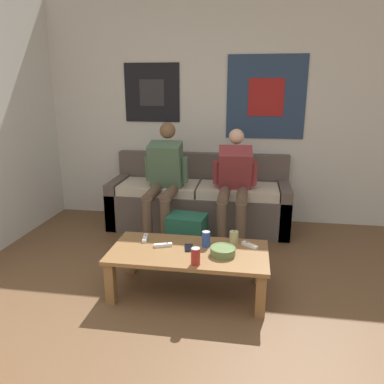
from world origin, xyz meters
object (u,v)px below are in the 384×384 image
(coffee_table, at_px, (189,257))
(ceramic_bowl, at_px, (223,251))
(game_controller_near_right, at_px, (163,245))
(drink_can_red, at_px, (196,256))
(cell_phone, at_px, (189,248))
(game_controller_far_center, at_px, (250,245))
(backpack, at_px, (187,236))
(couch, at_px, (199,202))
(person_seated_teen, at_px, (234,182))
(pillar_candle, at_px, (234,237))
(drink_can_blue, at_px, (206,239))
(game_controller_near_left, at_px, (145,238))
(person_seated_adult, at_px, (164,178))

(coffee_table, relative_size, ceramic_bowl, 6.20)
(ceramic_bowl, height_order, game_controller_near_right, ceramic_bowl)
(coffee_table, bearing_deg, drink_can_red, -68.78)
(ceramic_bowl, xyz_separation_m, cell_phone, (-0.27, 0.07, -0.03))
(game_controller_far_center, bearing_deg, backpack, 137.91)
(couch, bearing_deg, drink_can_red, -82.91)
(coffee_table, relative_size, backpack, 3.11)
(coffee_table, xyz_separation_m, ceramic_bowl, (0.26, -0.04, 0.09))
(person_seated_teen, distance_m, backpack, 0.74)
(person_seated_teen, xyz_separation_m, ceramic_bowl, (-0.02, -1.15, -0.23))
(ceramic_bowl, distance_m, pillar_candle, 0.25)
(drink_can_blue, xyz_separation_m, game_controller_far_center, (0.34, 0.05, -0.05))
(person_seated_teen, bearing_deg, drink_can_red, -98.34)
(coffee_table, relative_size, drink_can_blue, 9.77)
(ceramic_bowl, bearing_deg, game_controller_near_left, 163.96)
(cell_phone, bearing_deg, ceramic_bowl, -15.23)
(game_controller_near_left, bearing_deg, ceramic_bowl, -16.04)
(pillar_candle, distance_m, game_controller_far_center, 0.14)
(backpack, xyz_separation_m, game_controller_near_right, (-0.08, -0.64, 0.18))
(game_controller_near_left, relative_size, game_controller_near_right, 1.01)
(drink_can_blue, relative_size, game_controller_near_right, 0.85)
(person_seated_adult, xyz_separation_m, ceramic_bowl, (0.71, -1.13, -0.26))
(game_controller_near_right, xyz_separation_m, cell_phone, (0.21, -0.00, -0.01))
(pillar_candle, bearing_deg, coffee_table, -148.72)
(backpack, bearing_deg, couch, 89.11)
(drink_can_blue, height_order, cell_phone, drink_can_blue)
(couch, height_order, drink_can_blue, couch)
(drink_can_blue, bearing_deg, coffee_table, -141.73)
(backpack, relative_size, game_controller_near_right, 2.66)
(game_controller_near_left, distance_m, cell_phone, 0.40)
(ceramic_bowl, relative_size, drink_can_red, 1.58)
(person_seated_teen, distance_m, ceramic_bowl, 1.18)
(backpack, height_order, game_controller_far_center, backpack)
(coffee_table, height_order, game_controller_near_right, game_controller_near_right)
(pillar_candle, xyz_separation_m, game_controller_far_center, (0.13, -0.06, -0.04))
(ceramic_bowl, bearing_deg, pillar_candle, 73.69)
(backpack, bearing_deg, ceramic_bowl, -61.04)
(game_controller_near_left, bearing_deg, game_controller_near_right, -32.04)
(person_seated_teen, bearing_deg, backpack, -133.98)
(person_seated_teen, relative_size, pillar_candle, 10.51)
(person_seated_teen, xyz_separation_m, drink_can_red, (-0.20, -1.34, -0.21))
(coffee_table, distance_m, cell_phone, 0.07)
(couch, height_order, backpack, couch)
(backpack, xyz_separation_m, drink_can_red, (0.22, -0.91, 0.23))
(game_controller_near_right, bearing_deg, person_seated_teen, 65.34)
(person_seated_adult, relative_size, ceramic_bowl, 6.14)
(couch, distance_m, backpack, 0.78)
(coffee_table, height_order, person_seated_teen, person_seated_teen)
(coffee_table, distance_m, drink_can_blue, 0.20)
(backpack, distance_m, game_controller_near_right, 0.67)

